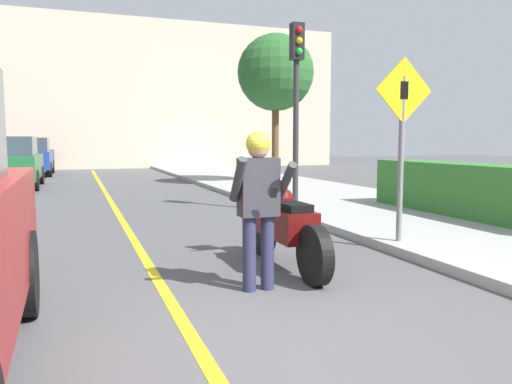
{
  "coord_description": "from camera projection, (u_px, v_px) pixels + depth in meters",
  "views": [
    {
      "loc": [
        -1.41,
        -3.22,
        1.55
      ],
      "look_at": [
        0.64,
        2.46,
        0.93
      ],
      "focal_mm": 35.0,
      "sensor_mm": 36.0,
      "label": 1
    }
  ],
  "objects": [
    {
      "name": "ground_plane",
      "position": [
        288.0,
        353.0,
        3.65
      ],
      "size": [
        80.0,
        80.0,
        0.0
      ],
      "primitive_type": "plane",
      "color": "#4C4C4F"
    },
    {
      "name": "sidewalk_curb",
      "position": [
        443.0,
        223.0,
        9.01
      ],
      "size": [
        4.4,
        44.0,
        0.13
      ],
      "color": "#9E9E99",
      "rests_on": "ground"
    },
    {
      "name": "road_center_line",
      "position": [
        125.0,
        226.0,
        9.06
      ],
      "size": [
        0.12,
        36.0,
        0.01
      ],
      "color": "yellow",
      "rests_on": "ground"
    },
    {
      "name": "building_backdrop",
      "position": [
        100.0,
        93.0,
        27.54
      ],
      "size": [
        28.0,
        1.2,
        8.33
      ],
      "color": "beige",
      "rests_on": "ground"
    },
    {
      "name": "motorcycle",
      "position": [
        285.0,
        226.0,
        6.04
      ],
      "size": [
        0.62,
        2.22,
        1.31
      ],
      "color": "black",
      "rests_on": "ground"
    },
    {
      "name": "person_biker",
      "position": [
        259.0,
        195.0,
        5.09
      ],
      "size": [
        0.59,
        0.46,
        1.65
      ],
      "color": "#282D4C",
      "rests_on": "ground"
    },
    {
      "name": "crossing_sign",
      "position": [
        402.0,
        132.0,
        6.94
      ],
      "size": [
        0.91,
        0.08,
        2.57
      ],
      "color": "slate",
      "rests_on": "sidewalk_curb"
    },
    {
      "name": "traffic_light",
      "position": [
        297.0,
        81.0,
        10.53
      ],
      "size": [
        0.26,
        0.3,
        3.87
      ],
      "color": "#2D2D30",
      "rests_on": "sidewalk_curb"
    },
    {
      "name": "hedge_row",
      "position": [
        471.0,
        190.0,
        9.43
      ],
      "size": [
        0.9,
        4.88,
        0.99
      ],
      "color": "#33702D",
      "rests_on": "sidewalk_curb"
    },
    {
      "name": "street_tree",
      "position": [
        276.0,
        73.0,
        16.93
      ],
      "size": [
        2.59,
        2.59,
        5.02
      ],
      "color": "brown",
      "rests_on": "sidewalk_curb"
    },
    {
      "name": "parked_car_green",
      "position": [
        9.0,
        162.0,
        16.24
      ],
      "size": [
        1.88,
        4.2,
        1.68
      ],
      "color": "black",
      "rests_on": "ground"
    },
    {
      "name": "parked_car_blue",
      "position": [
        30.0,
        156.0,
        22.21
      ],
      "size": [
        1.88,
        4.2,
        1.68
      ],
      "color": "black",
      "rests_on": "ground"
    },
    {
      "name": "parked_car_black",
      "position": [
        38.0,
        153.0,
        27.77
      ],
      "size": [
        1.88,
        4.2,
        1.68
      ],
      "color": "black",
      "rests_on": "ground"
    }
  ]
}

